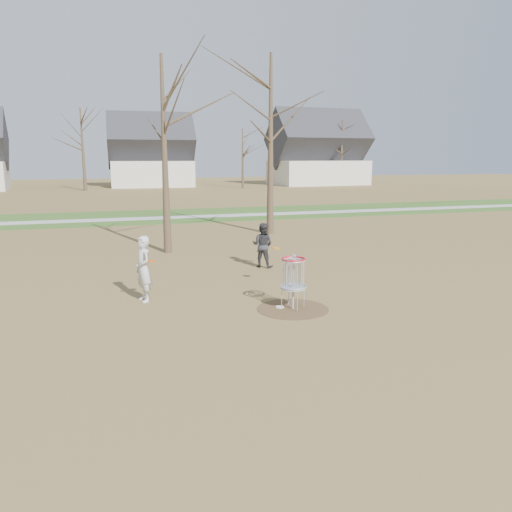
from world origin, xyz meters
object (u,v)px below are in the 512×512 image
Objects in this scene: player_throwing at (263,245)px; disc_golf_basket at (293,274)px; player_standing at (143,269)px; disc_grounded at (280,307)px.

disc_golf_basket is at bearing 118.32° from player_throwing.
player_standing is 3.69m from disc_grounded.
player_throwing reaches higher than disc_grounded.
disc_grounded is (-1.06, -4.64, -0.75)m from player_throwing.
player_standing is 7.90× the size of disc_grounded.
disc_golf_basket is at bearing -35.17° from disc_grounded.
disc_grounded is at bearing 144.83° from disc_golf_basket.
disc_grounded is at bearing 47.41° from player_standing.
player_standing is 1.13× the size of player_throwing.
player_throwing reaches higher than disc_golf_basket.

